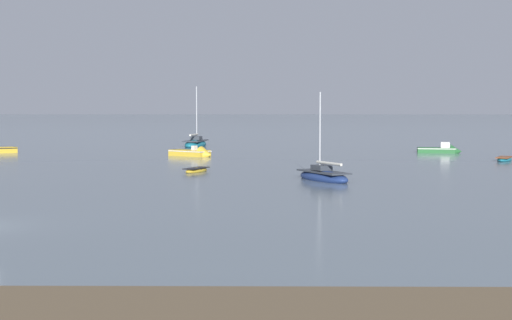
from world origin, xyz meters
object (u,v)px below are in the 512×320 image
Objects in this scene: motorboat_moored_1 at (195,154)px; rowboat_moored_4 at (504,159)px; sailboat_moored_1 at (196,144)px; sailboat_moored_0 at (323,176)px; rowboat_moored_0 at (196,170)px; motorboat_moored_3 at (443,151)px.

motorboat_moored_1 is 1.40× the size of rowboat_moored_4.
sailboat_moored_1 is 1.56× the size of motorboat_moored_1.
sailboat_moored_0 is 11.44m from rowboat_moored_0.
sailboat_moored_0 is at bearing -102.40° from rowboat_moored_0.
rowboat_moored_0 is 29.86m from rowboat_moored_4.
motorboat_moored_3 reaches higher than rowboat_moored_4.
sailboat_moored_1 is at bearing -103.72° from rowboat_moored_4.
rowboat_moored_0 is 34.41m from motorboat_moored_3.
motorboat_moored_3 is (27.44, -13.02, -0.07)m from sailboat_moored_1.
motorboat_moored_1 is 29.49m from rowboat_moored_4.
sailboat_moored_0 is at bearing -17.20° from rowboat_moored_4.
motorboat_moored_1 reaches higher than rowboat_moored_4.
sailboat_moored_1 is at bearing 28.90° from rowboat_moored_0.
motorboat_moored_3 is 1.35× the size of rowboat_moored_4.
rowboat_moored_0 is 0.39× the size of sailboat_moored_1.
motorboat_moored_1 is (1.57, -18.83, -0.10)m from sailboat_moored_1.
rowboat_moored_4 is (17.92, 19.24, -0.13)m from sailboat_moored_0.
sailboat_moored_1 reaches higher than rowboat_moored_4.
sailboat_moored_0 is 26.30m from rowboat_moored_4.
rowboat_moored_4 is (27.14, 12.46, 0.02)m from rowboat_moored_0.
sailboat_moored_0 is 1.77× the size of rowboat_moored_4.
motorboat_moored_1 is 26.52m from motorboat_moored_3.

